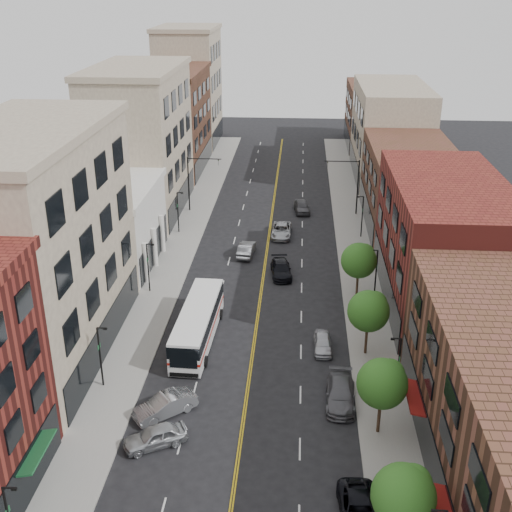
% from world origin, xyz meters
% --- Properties ---
extents(ground, '(220.00, 220.00, 0.00)m').
position_xyz_m(ground, '(0.00, 0.00, 0.00)').
color(ground, black).
rests_on(ground, ground).
extents(sidewalk_left, '(4.00, 110.00, 0.15)m').
position_xyz_m(sidewalk_left, '(-10.00, 35.00, 0.07)').
color(sidewalk_left, gray).
rests_on(sidewalk_left, ground).
extents(sidewalk_right, '(4.00, 110.00, 0.15)m').
position_xyz_m(sidewalk_right, '(10.00, 35.00, 0.07)').
color(sidewalk_right, gray).
rests_on(sidewalk_right, ground).
extents(bldg_l_tanoffice, '(10.00, 22.00, 18.00)m').
position_xyz_m(bldg_l_tanoffice, '(-17.00, 13.00, 9.00)').
color(bldg_l_tanoffice, gray).
rests_on(bldg_l_tanoffice, ground).
extents(bldg_l_white, '(10.00, 14.00, 8.00)m').
position_xyz_m(bldg_l_white, '(-17.00, 31.00, 4.00)').
color(bldg_l_white, silver).
rests_on(bldg_l_white, ground).
extents(bldg_l_far_a, '(10.00, 20.00, 18.00)m').
position_xyz_m(bldg_l_far_a, '(-17.00, 48.00, 9.00)').
color(bldg_l_far_a, gray).
rests_on(bldg_l_far_a, ground).
extents(bldg_l_far_b, '(10.00, 20.00, 15.00)m').
position_xyz_m(bldg_l_far_b, '(-17.00, 68.00, 7.50)').
color(bldg_l_far_b, brown).
rests_on(bldg_l_far_b, ground).
extents(bldg_l_far_c, '(10.00, 16.00, 20.00)m').
position_xyz_m(bldg_l_far_c, '(-17.00, 86.00, 10.00)').
color(bldg_l_far_c, gray).
rests_on(bldg_l_far_c, ground).
extents(bldg_r_mid, '(10.00, 22.00, 12.00)m').
position_xyz_m(bldg_r_mid, '(17.00, 24.00, 6.00)').
color(bldg_r_mid, maroon).
rests_on(bldg_r_mid, ground).
extents(bldg_r_far_a, '(10.00, 20.00, 10.00)m').
position_xyz_m(bldg_r_far_a, '(17.00, 45.00, 5.00)').
color(bldg_r_far_a, brown).
rests_on(bldg_r_far_a, ground).
extents(bldg_r_far_b, '(10.00, 22.00, 14.00)m').
position_xyz_m(bldg_r_far_b, '(17.00, 66.00, 7.00)').
color(bldg_r_far_b, gray).
rests_on(bldg_r_far_b, ground).
extents(bldg_r_far_c, '(10.00, 18.00, 11.00)m').
position_xyz_m(bldg_r_far_c, '(17.00, 86.00, 5.50)').
color(bldg_r_far_c, brown).
rests_on(bldg_r_far_c, ground).
extents(tree_r_0, '(3.40, 3.40, 5.59)m').
position_xyz_m(tree_r_0, '(9.39, -5.93, 4.13)').
color(tree_r_0, black).
rests_on(tree_r_0, sidewalk_right).
extents(tree_r_1, '(3.40, 3.40, 5.59)m').
position_xyz_m(tree_r_1, '(9.39, 4.07, 4.13)').
color(tree_r_1, black).
rests_on(tree_r_1, sidewalk_right).
extents(tree_r_2, '(3.40, 3.40, 5.59)m').
position_xyz_m(tree_r_2, '(9.39, 14.07, 4.13)').
color(tree_r_2, black).
rests_on(tree_r_2, sidewalk_right).
extents(tree_r_3, '(3.40, 3.40, 5.59)m').
position_xyz_m(tree_r_3, '(9.39, 24.07, 4.13)').
color(tree_r_3, black).
rests_on(tree_r_3, sidewalk_right).
extents(lamp_l_1, '(0.81, 0.55, 5.05)m').
position_xyz_m(lamp_l_1, '(-10.95, 8.00, 2.97)').
color(lamp_l_1, black).
rests_on(lamp_l_1, sidewalk_left).
extents(lamp_l_2, '(0.81, 0.55, 5.05)m').
position_xyz_m(lamp_l_2, '(-10.95, 24.00, 2.97)').
color(lamp_l_2, black).
rests_on(lamp_l_2, sidewalk_left).
extents(lamp_l_3, '(0.81, 0.55, 5.05)m').
position_xyz_m(lamp_l_3, '(-10.95, 40.00, 2.97)').
color(lamp_l_3, black).
rests_on(lamp_l_3, sidewalk_left).
extents(lamp_r_1, '(0.81, 0.55, 5.05)m').
position_xyz_m(lamp_r_1, '(10.95, 8.00, 2.97)').
color(lamp_r_1, black).
rests_on(lamp_r_1, sidewalk_right).
extents(lamp_r_2, '(0.81, 0.55, 5.05)m').
position_xyz_m(lamp_r_2, '(10.95, 24.00, 2.97)').
color(lamp_r_2, black).
rests_on(lamp_r_2, sidewalk_right).
extents(lamp_r_3, '(0.81, 0.55, 5.05)m').
position_xyz_m(lamp_r_3, '(10.95, 40.00, 2.97)').
color(lamp_r_3, black).
rests_on(lamp_r_3, sidewalk_right).
extents(signal_mast_left, '(4.49, 0.18, 7.20)m').
position_xyz_m(signal_mast_left, '(-10.27, 48.00, 4.65)').
color(signal_mast_left, black).
rests_on(signal_mast_left, sidewalk_left).
extents(signal_mast_right, '(4.49, 0.18, 7.20)m').
position_xyz_m(signal_mast_right, '(10.27, 48.00, 4.65)').
color(signal_mast_right, black).
rests_on(signal_mast_right, sidewalk_right).
extents(city_bus, '(3.18, 11.97, 3.05)m').
position_xyz_m(city_bus, '(-4.80, 15.22, 1.78)').
color(city_bus, white).
rests_on(city_bus, ground).
extents(car_angle_a, '(4.58, 3.49, 1.46)m').
position_xyz_m(car_angle_a, '(-5.60, 1.69, 0.73)').
color(car_angle_a, '#A4A7AB').
rests_on(car_angle_a, ground).
extents(car_angle_b, '(4.58, 4.17, 1.52)m').
position_xyz_m(car_angle_b, '(-5.60, 5.02, 0.76)').
color(car_angle_b, '#A9ACB1').
rests_on(car_angle_b, ground).
extents(car_parked_near, '(2.41, 4.99, 1.37)m').
position_xyz_m(car_parked_near, '(7.40, -3.82, 0.68)').
color(car_parked_near, black).
rests_on(car_parked_near, ground).
extents(car_parked_mid, '(2.33, 5.27, 1.50)m').
position_xyz_m(car_parked_mid, '(6.90, 7.28, 0.75)').
color(car_parked_mid, '#525157').
rests_on(car_parked_mid, ground).
extents(car_parked_far, '(1.60, 3.82, 1.29)m').
position_xyz_m(car_parked_far, '(5.80, 14.45, 0.65)').
color(car_parked_far, '#A9ABB1').
rests_on(car_parked_far, ground).
extents(car_lane_behind, '(1.93, 4.63, 1.49)m').
position_xyz_m(car_lane_behind, '(-2.23, 33.76, 0.74)').
color(car_lane_behind, '#444549').
rests_on(car_lane_behind, ground).
extents(car_lane_a, '(2.60, 5.11, 1.42)m').
position_xyz_m(car_lane_a, '(1.83, 28.75, 0.71)').
color(car_lane_a, black).
rests_on(car_lane_a, ground).
extents(car_lane_b, '(2.49, 5.21, 1.44)m').
position_xyz_m(car_lane_b, '(1.50, 39.84, 0.72)').
color(car_lane_b, '#A1A5A9').
rests_on(car_lane_b, ground).
extents(car_lane_c, '(2.37, 4.73, 1.55)m').
position_xyz_m(car_lane_c, '(3.88, 48.57, 0.77)').
color(car_lane_c, '#424247').
rests_on(car_lane_c, ground).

